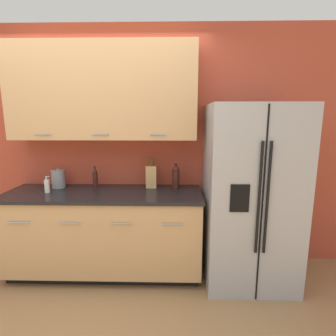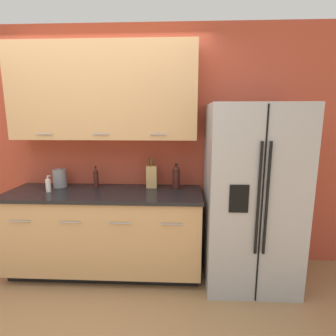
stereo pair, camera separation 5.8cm
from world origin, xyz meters
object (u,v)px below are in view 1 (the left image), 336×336
knife_block (151,176)px  wine_bottle (176,177)px  refrigerator (250,196)px  steel_canister (58,179)px  oil_bottle (95,178)px  soap_dispenser (47,186)px

knife_block → wine_bottle: bearing=-6.7°
refrigerator → steel_canister: (-1.99, 0.22, 0.11)m
knife_block → oil_bottle: (-0.60, -0.02, -0.02)m
knife_block → wine_bottle: knife_block is taller
knife_block → steel_canister: knife_block is taller
knife_block → oil_bottle: knife_block is taller
refrigerator → oil_bottle: refrigerator is taller
knife_block → oil_bottle: size_ratio=1.42×
wine_bottle → oil_bottle: wine_bottle is taller
refrigerator → knife_block: bearing=166.3°
refrigerator → oil_bottle: bearing=172.0°
wine_bottle → knife_block: bearing=173.3°
wine_bottle → steel_canister: size_ratio=1.27×
wine_bottle → oil_bottle: (-0.87, 0.01, -0.02)m
wine_bottle → steel_canister: bearing=179.8°
refrigerator → oil_bottle: size_ratio=7.54×
soap_dispenser → knife_block: bearing=12.0°
knife_block → soap_dispenser: bearing=-168.0°
soap_dispenser → oil_bottle: (0.43, 0.20, 0.04)m
wine_bottle → refrigerator: bearing=-16.1°
soap_dispenser → oil_bottle: size_ratio=0.72×
soap_dispenser → oil_bottle: bearing=25.4°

